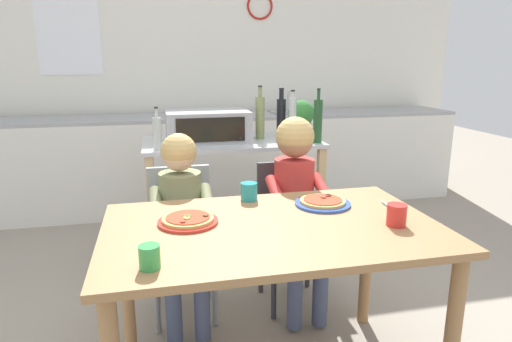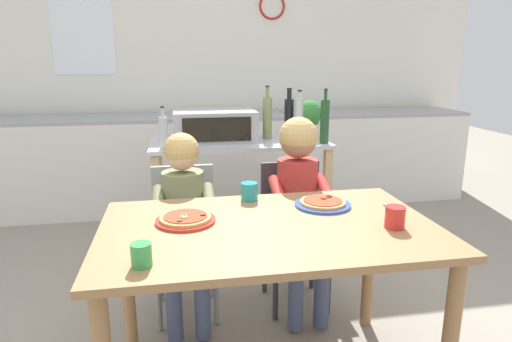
{
  "view_description": "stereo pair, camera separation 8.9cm",
  "coord_description": "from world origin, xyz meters",
  "px_view_note": "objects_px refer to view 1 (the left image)",
  "views": [
    {
      "loc": [
        -0.44,
        -1.62,
        1.4
      ],
      "look_at": [
        0.0,
        0.3,
        0.9
      ],
      "focal_mm": 31.16,
      "sensor_mm": 36.0,
      "label": 1
    },
    {
      "loc": [
        -0.35,
        -1.64,
        1.4
      ],
      "look_at": [
        0.0,
        0.3,
        0.9
      ],
      "focal_mm": 31.16,
      "sensor_mm": 36.0,
      "label": 2
    }
  ],
  "objects_px": {
    "bottle_tall_green_wine": "(260,117)",
    "dining_table": "(272,249)",
    "toaster_oven": "(208,126)",
    "drinking_cup_green": "(150,257)",
    "bottle_dark_olive_oil": "(281,116)",
    "drinking_cup_teal": "(249,192)",
    "bottle_slim_sauce": "(318,120)",
    "kitchen_island_cart": "(232,178)",
    "dining_chair_right": "(290,222)",
    "bottle_clear_vinegar": "(157,133)",
    "dining_chair_left": "(181,230)",
    "serving_spoon": "(389,207)",
    "bottle_squat_spirits": "(292,119)",
    "child_in_olive_shirt": "(182,208)",
    "pizza_plate_red_rimmed": "(188,220)",
    "drinking_cup_red": "(397,215)",
    "child_in_red_shirt": "(297,190)",
    "potted_herb_plant": "(301,118)"
  },
  "relations": [
    {
      "from": "kitchen_island_cart",
      "to": "pizza_plate_red_rimmed",
      "type": "xyz_separation_m",
      "value": [
        -0.4,
        -1.26,
        0.18
      ]
    },
    {
      "from": "bottle_tall_green_wine",
      "to": "bottle_squat_spirits",
      "type": "distance_m",
      "value": 0.25
    },
    {
      "from": "bottle_squat_spirits",
      "to": "drinking_cup_green",
      "type": "bearing_deg",
      "value": -122.14
    },
    {
      "from": "dining_chair_left",
      "to": "drinking_cup_red",
      "type": "relative_size",
      "value": 9.22
    },
    {
      "from": "dining_chair_left",
      "to": "dining_chair_right",
      "type": "relative_size",
      "value": 1.0
    },
    {
      "from": "bottle_dark_olive_oil",
      "to": "pizza_plate_red_rimmed",
      "type": "xyz_separation_m",
      "value": [
        -0.78,
        -1.37,
        -0.24
      ]
    },
    {
      "from": "pizza_plate_red_rimmed",
      "to": "potted_herb_plant",
      "type": "bearing_deg",
      "value": 54.57
    },
    {
      "from": "toaster_oven",
      "to": "bottle_slim_sauce",
      "type": "xyz_separation_m",
      "value": [
        0.7,
        -0.22,
        0.05
      ]
    },
    {
      "from": "kitchen_island_cart",
      "to": "bottle_slim_sauce",
      "type": "xyz_separation_m",
      "value": [
        0.54,
        -0.22,
        0.42
      ]
    },
    {
      "from": "serving_spoon",
      "to": "potted_herb_plant",
      "type": "bearing_deg",
      "value": 89.98
    },
    {
      "from": "kitchen_island_cart",
      "to": "dining_chair_right",
      "type": "distance_m",
      "value": 0.72
    },
    {
      "from": "serving_spoon",
      "to": "bottle_dark_olive_oil",
      "type": "bearing_deg",
      "value": 94.74
    },
    {
      "from": "bottle_squat_spirits",
      "to": "dining_table",
      "type": "height_order",
      "value": "bottle_squat_spirits"
    },
    {
      "from": "bottle_clear_vinegar",
      "to": "dining_table",
      "type": "distance_m",
      "value": 1.23
    },
    {
      "from": "toaster_oven",
      "to": "drinking_cup_red",
      "type": "height_order",
      "value": "toaster_oven"
    },
    {
      "from": "kitchen_island_cart",
      "to": "child_in_red_shirt",
      "type": "bearing_deg",
      "value": -74.24
    },
    {
      "from": "bottle_tall_green_wine",
      "to": "child_in_red_shirt",
      "type": "bearing_deg",
      "value": -88.81
    },
    {
      "from": "potted_herb_plant",
      "to": "drinking_cup_teal",
      "type": "height_order",
      "value": "potted_herb_plant"
    },
    {
      "from": "bottle_slim_sauce",
      "to": "drinking_cup_green",
      "type": "relative_size",
      "value": 4.59
    },
    {
      "from": "pizza_plate_red_rimmed",
      "to": "bottle_tall_green_wine",
      "type": "bearing_deg",
      "value": 64.69
    },
    {
      "from": "dining_chair_left",
      "to": "drinking_cup_teal",
      "type": "bearing_deg",
      "value": -49.99
    },
    {
      "from": "bottle_dark_olive_oil",
      "to": "drinking_cup_teal",
      "type": "xyz_separation_m",
      "value": [
        -0.48,
        -1.13,
        -0.21
      ]
    },
    {
      "from": "potted_herb_plant",
      "to": "dining_table",
      "type": "height_order",
      "value": "potted_herb_plant"
    },
    {
      "from": "bottle_slim_sauce",
      "to": "drinking_cup_green",
      "type": "xyz_separation_m",
      "value": [
        -1.09,
        -1.42,
        -0.21
      ]
    },
    {
      "from": "bottle_tall_green_wine",
      "to": "bottle_squat_spirits",
      "type": "relative_size",
      "value": 1.06
    },
    {
      "from": "kitchen_island_cart",
      "to": "pizza_plate_red_rimmed",
      "type": "height_order",
      "value": "kitchen_island_cart"
    },
    {
      "from": "dining_table",
      "to": "drinking_cup_red",
      "type": "height_order",
      "value": "drinking_cup_red"
    },
    {
      "from": "bottle_tall_green_wine",
      "to": "potted_herb_plant",
      "type": "xyz_separation_m",
      "value": [
        0.29,
        -0.02,
        -0.01
      ]
    },
    {
      "from": "drinking_cup_red",
      "to": "kitchen_island_cart",
      "type": "bearing_deg",
      "value": 105.73
    },
    {
      "from": "bottle_clear_vinegar",
      "to": "dining_chair_left",
      "type": "height_order",
      "value": "bottle_clear_vinegar"
    },
    {
      "from": "bottle_dark_olive_oil",
      "to": "serving_spoon",
      "type": "distance_m",
      "value": 1.4
    },
    {
      "from": "dining_table",
      "to": "drinking_cup_teal",
      "type": "relative_size",
      "value": 15.96
    },
    {
      "from": "bottle_slim_sauce",
      "to": "drinking_cup_red",
      "type": "xyz_separation_m",
      "value": [
        -0.13,
        -1.26,
        -0.21
      ]
    },
    {
      "from": "serving_spoon",
      "to": "kitchen_island_cart",
      "type": "bearing_deg",
      "value": 111.38
    },
    {
      "from": "drinking_cup_red",
      "to": "drinking_cup_green",
      "type": "xyz_separation_m",
      "value": [
        -0.96,
        -0.17,
        -0.0
      ]
    },
    {
      "from": "bottle_clear_vinegar",
      "to": "pizza_plate_red_rimmed",
      "type": "distance_m",
      "value": 1.04
    },
    {
      "from": "bottle_clear_vinegar",
      "to": "dining_table",
      "type": "xyz_separation_m",
      "value": [
        0.43,
        -1.11,
        -0.31
      ]
    },
    {
      "from": "kitchen_island_cart",
      "to": "dining_chair_right",
      "type": "xyz_separation_m",
      "value": [
        0.22,
        -0.67,
        -0.1
      ]
    },
    {
      "from": "bottle_squat_spirits",
      "to": "bottle_slim_sauce",
      "type": "relative_size",
      "value": 0.97
    },
    {
      "from": "dining_chair_right",
      "to": "serving_spoon",
      "type": "height_order",
      "value": "dining_chair_right"
    },
    {
      "from": "child_in_olive_shirt",
      "to": "pizza_plate_red_rimmed",
      "type": "bearing_deg",
      "value": -89.99
    },
    {
      "from": "kitchen_island_cart",
      "to": "drinking_cup_red",
      "type": "height_order",
      "value": "kitchen_island_cart"
    },
    {
      "from": "toaster_oven",
      "to": "bottle_slim_sauce",
      "type": "height_order",
      "value": "bottle_slim_sauce"
    },
    {
      "from": "bottle_clear_vinegar",
      "to": "drinking_cup_green",
      "type": "height_order",
      "value": "bottle_clear_vinegar"
    },
    {
      "from": "bottle_tall_green_wine",
      "to": "dining_table",
      "type": "height_order",
      "value": "bottle_tall_green_wine"
    },
    {
      "from": "child_in_red_shirt",
      "to": "child_in_olive_shirt",
      "type": "bearing_deg",
      "value": 179.48
    },
    {
      "from": "bottle_clear_vinegar",
      "to": "drinking_cup_teal",
      "type": "relative_size",
      "value": 3.18
    },
    {
      "from": "toaster_oven",
      "to": "drinking_cup_green",
      "type": "height_order",
      "value": "toaster_oven"
    },
    {
      "from": "toaster_oven",
      "to": "bottle_slim_sauce",
      "type": "relative_size",
      "value": 1.54
    },
    {
      "from": "dining_chair_right",
      "to": "bottle_slim_sauce",
      "type": "bearing_deg",
      "value": 54.65
    }
  ]
}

